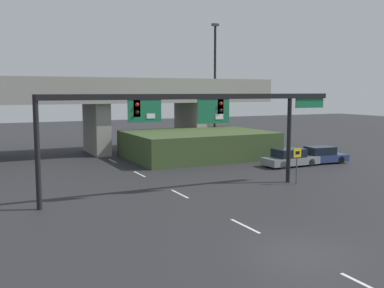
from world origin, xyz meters
name	(u,v)px	position (x,y,z in m)	size (l,w,h in m)	color
ground_plane	(299,253)	(0.00, 0.00, 0.00)	(160.00, 160.00, 0.00)	#262628
lane_markings	(157,183)	(0.00, 14.52, 0.00)	(0.14, 38.13, 0.01)	silver
signal_gantry	(196,111)	(1.08, 10.88, 4.90)	(19.08, 0.44, 5.94)	black
speed_limit_sign	(297,160)	(8.09, 10.12, 1.59)	(0.60, 0.11, 2.44)	#4C4C4C
highway_light_pole_near	(215,84)	(11.57, 27.54, 6.80)	(0.70, 0.36, 12.86)	black
overpass_bridge	(96,103)	(0.00, 30.49, 4.99)	(36.39, 7.12, 7.34)	gray
grass_embankment	(198,145)	(7.68, 23.70, 1.20)	(12.62, 9.10, 2.40)	#384C28
parked_sedan_near_right	(290,158)	(12.25, 16.06, 0.67)	(4.69, 1.96, 1.44)	gray
parked_sedan_mid_right	(321,155)	(15.59, 16.10, 0.66)	(4.44, 2.24, 1.43)	navy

